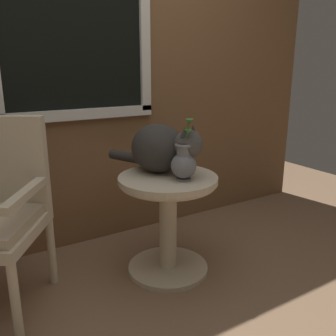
{
  "coord_description": "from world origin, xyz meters",
  "views": [
    {
      "loc": [
        -0.81,
        -1.58,
        1.23
      ],
      "look_at": [
        0.25,
        0.16,
        0.66
      ],
      "focal_mm": 38.99,
      "sensor_mm": 36.0,
      "label": 1
    }
  ],
  "objects": [
    {
      "name": "ground_plane",
      "position": [
        0.0,
        0.0,
        0.0
      ],
      "size": [
        6.0,
        6.0,
        0.0
      ],
      "primitive_type": "plane",
      "color": "#7F6047"
    },
    {
      "name": "pewter_vase_with_ivy",
      "position": [
        0.28,
        0.05,
        0.72
      ],
      "size": [
        0.14,
        0.14,
        0.35
      ],
      "color": "slate",
      "rests_on": "wicker_side_table"
    },
    {
      "name": "back_wall",
      "position": [
        -0.0,
        0.83,
        1.31
      ],
      "size": [
        4.0,
        0.07,
        2.6
      ],
      "color": "brown",
      "rests_on": "ground_plane"
    },
    {
      "name": "wicker_side_table",
      "position": [
        0.25,
        0.16,
        0.41
      ],
      "size": [
        0.59,
        0.59,
        0.61
      ],
      "color": "beige",
      "rests_on": "ground_plane"
    },
    {
      "name": "cat",
      "position": [
        0.26,
        0.25,
        0.76
      ],
      "size": [
        0.4,
        0.64,
        0.3
      ],
      "color": "#33302D",
      "rests_on": "wicker_side_table"
    }
  ]
}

